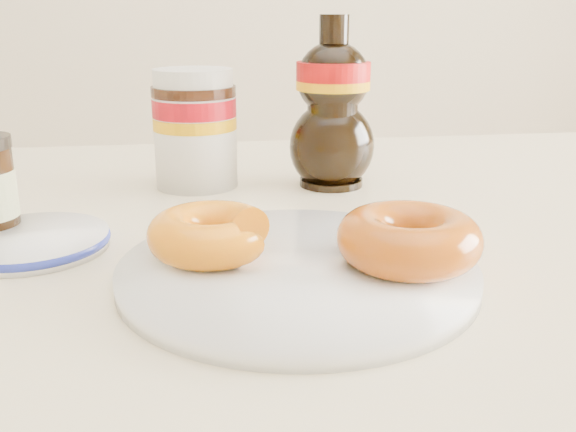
{
  "coord_description": "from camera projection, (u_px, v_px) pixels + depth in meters",
  "views": [
    {
      "loc": [
        -0.1,
        -0.45,
        0.95
      ],
      "look_at": [
        -0.03,
        0.05,
        0.79
      ],
      "focal_mm": 40.0,
      "sensor_mm": 36.0,
      "label": 1
    }
  ],
  "objects": [
    {
      "name": "nutella_jar",
      "position": [
        195.0,
        124.0,
        0.74
      ],
      "size": [
        0.1,
        0.1,
        0.14
      ],
      "rotation": [
        0.0,
        0.0,
        0.22
      ],
      "color": "white",
      "rests_on": "dining_table"
    },
    {
      "name": "donut_whole",
      "position": [
        409.0,
        239.0,
        0.48
      ],
      "size": [
        0.14,
        0.14,
        0.04
      ],
      "primitive_type": "torus",
      "rotation": [
        0.0,
        0.0,
        -0.32
      ],
      "color": "#9A3C09",
      "rests_on": "plate"
    },
    {
      "name": "donut_bitten",
      "position": [
        211.0,
        234.0,
        0.5
      ],
      "size": [
        0.13,
        0.13,
        0.03
      ],
      "primitive_type": "torus",
      "rotation": [
        0.0,
        0.0,
        0.34
      ],
      "color": "orange",
      "rests_on": "plate"
    },
    {
      "name": "blue_rim_saucer",
      "position": [
        31.0,
        241.0,
        0.55
      ],
      "size": [
        0.13,
        0.13,
        0.01
      ],
      "color": "white",
      "rests_on": "dining_table"
    },
    {
      "name": "plate",
      "position": [
        297.0,
        270.0,
        0.49
      ],
      "size": [
        0.27,
        0.27,
        0.01
      ],
      "color": "white",
      "rests_on": "dining_table"
    },
    {
      "name": "dining_table",
      "position": [
        310.0,
        314.0,
        0.62
      ],
      "size": [
        1.4,
        0.9,
        0.75
      ],
      "color": "beige",
      "rests_on": "ground"
    },
    {
      "name": "syrup_bottle",
      "position": [
        333.0,
        103.0,
        0.73
      ],
      "size": [
        0.12,
        0.11,
        0.19
      ],
      "primitive_type": null,
      "rotation": [
        0.0,
        0.0,
        -0.35
      ],
      "color": "black",
      "rests_on": "dining_table"
    }
  ]
}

